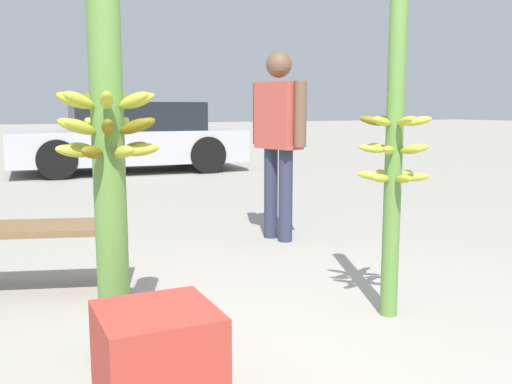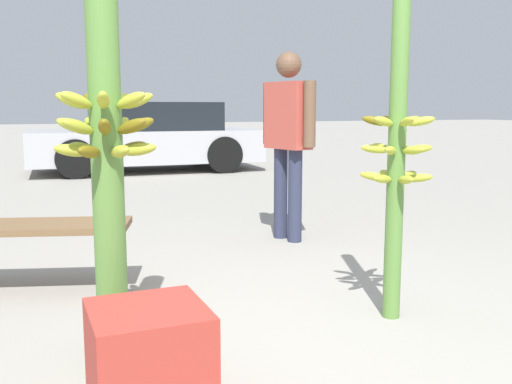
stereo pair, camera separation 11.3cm
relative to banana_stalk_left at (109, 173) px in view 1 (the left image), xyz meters
The scene contains 7 objects.
ground_plane 1.16m from the banana_stalk_left, 26.86° to the right, with size 80.00×80.00×0.00m, color #9E998E.
banana_stalk_left is the anchor object (origin of this frame).
banana_stalk_center 1.45m from the banana_stalk_left, ahead, with size 0.37×0.38×1.67m.
vendor_person 2.48m from the banana_stalk_left, 45.93° to the left, with size 0.28×0.62×1.56m.
market_bench 1.23m from the banana_stalk_left, 102.94° to the left, with size 1.12×0.68×0.42m.
parked_car 7.74m from the banana_stalk_left, 76.79° to the left, with size 4.01×1.89×1.20m.
produce_crate 0.84m from the banana_stalk_left, 85.50° to the right, with size 0.41×0.41×0.41m.
Camera 1 is at (-1.17, -2.08, 1.11)m, focal length 40.00 mm.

